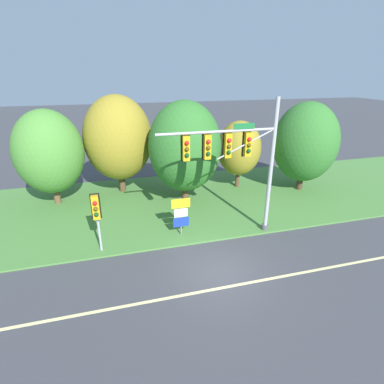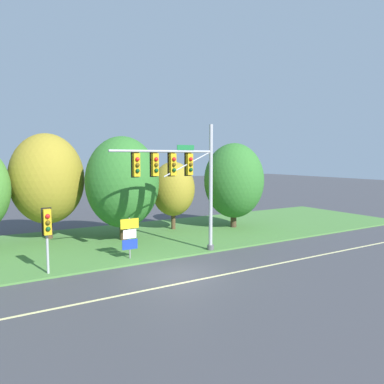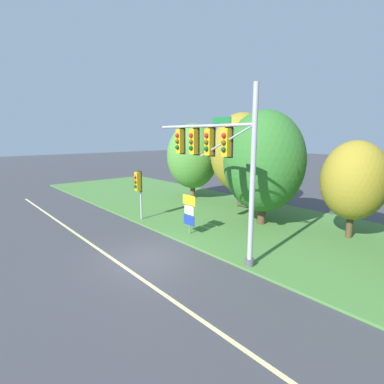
{
  "view_description": "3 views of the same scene",
  "coord_description": "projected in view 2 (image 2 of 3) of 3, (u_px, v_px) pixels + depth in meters",
  "views": [
    {
      "loc": [
        -4.39,
        -10.97,
        8.79
      ],
      "look_at": [
        -0.44,
        3.48,
        2.69
      ],
      "focal_mm": 28.0,
      "sensor_mm": 36.0,
      "label": 1
    },
    {
      "loc": [
        -8.65,
        -15.5,
        5.69
      ],
      "look_at": [
        2.58,
        2.96,
        3.66
      ],
      "focal_mm": 35.0,
      "sensor_mm": 36.0,
      "label": 2
    },
    {
      "loc": [
        11.36,
        -6.79,
        5.6
      ],
      "look_at": [
        -0.67,
        3.47,
        2.57
      ],
      "focal_mm": 28.0,
      "sensor_mm": 36.0,
      "label": 3
    }
  ],
  "objects": [
    {
      "name": "lane_stripe",
      "position": [
        191.0,
        281.0,
        17.17
      ],
      "size": [
        36.0,
        0.16,
        0.01
      ],
      "primitive_type": "cube",
      "color": "beige",
      "rests_on": "ground"
    },
    {
      "name": "pedestrian_signal_near_kerb",
      "position": [
        47.0,
        226.0,
        17.66
      ],
      "size": [
        0.46,
        0.55,
        3.21
      ],
      "color": "#9EA0A5",
      "rests_on": "grass_verge"
    },
    {
      "name": "tree_left_of_mast",
      "position": [
        47.0,
        179.0,
        25.41
      ],
      "size": [
        4.92,
        4.92,
        7.19
      ],
      "color": "#4C3823",
      "rests_on": "grass_verge"
    },
    {
      "name": "tree_behind_signpost",
      "position": [
        122.0,
        182.0,
        25.07
      ],
      "size": [
        4.91,
        4.91,
        6.97
      ],
      "color": "#4C3823",
      "rests_on": "grass_verge"
    },
    {
      "name": "ground_plane",
      "position": [
        178.0,
        274.0,
        18.19
      ],
      "size": [
        160.0,
        160.0,
        0.0
      ],
      "primitive_type": "plane",
      "color": "#3D3D42"
    },
    {
      "name": "traffic_signal_mast",
      "position": [
        181.0,
        174.0,
        21.09
      ],
      "size": [
        6.43,
        0.49,
        7.5
      ],
      "color": "#9EA0A5",
      "rests_on": "grass_verge"
    },
    {
      "name": "grass_verge",
      "position": [
        119.0,
        241.0,
        25.2
      ],
      "size": [
        48.0,
        11.5,
        0.1
      ],
      "primitive_type": "cube",
      "color": "#477A38",
      "rests_on": "ground"
    },
    {
      "name": "tree_tall_centre",
      "position": [
        234.0,
        181.0,
        29.61
      ],
      "size": [
        4.73,
        4.73,
        6.68
      ],
      "color": "#423021",
      "rests_on": "grass_verge"
    },
    {
      "name": "tree_mid_verge",
      "position": [
        173.0,
        189.0,
        28.85
      ],
      "size": [
        3.35,
        3.35,
        5.23
      ],
      "color": "#4C3823",
      "rests_on": "grass_verge"
    },
    {
      "name": "route_sign_post",
      "position": [
        130.0,
        235.0,
        20.56
      ],
      "size": [
        1.06,
        0.08,
        2.27
      ],
      "color": "slate",
      "rests_on": "grass_verge"
    }
  ]
}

